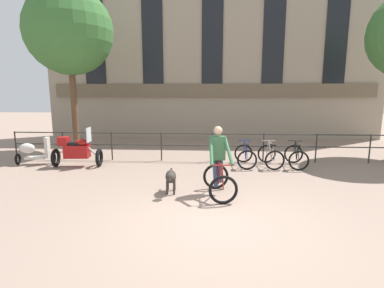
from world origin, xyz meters
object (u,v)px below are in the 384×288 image
(cyclist_with_bike, at_px, (219,165))
(parked_bicycle_near_lamp, at_px, (245,156))
(parked_motorcycle, at_px, (77,150))
(parked_bicycle_mid_left, at_px, (271,156))
(parked_bicycle_mid_right, at_px, (296,156))
(parked_scooter, at_px, (34,152))
(dog, at_px, (171,177))

(cyclist_with_bike, xyz_separation_m, parked_bicycle_near_lamp, (1.00, 2.95, -0.41))
(parked_motorcycle, xyz_separation_m, parked_bicycle_mid_left, (6.63, 0.42, -0.20))
(parked_bicycle_mid_right, xyz_separation_m, parked_scooter, (-9.14, -0.21, 0.10))
(parked_bicycle_mid_left, bearing_deg, cyclist_with_bike, 54.01)
(parked_bicycle_near_lamp, distance_m, parked_bicycle_mid_left, 0.86)
(parked_bicycle_near_lamp, xyz_separation_m, parked_bicycle_mid_right, (1.72, 0.00, 0.00))
(cyclist_with_bike, distance_m, dog, 1.25)
(cyclist_with_bike, distance_m, parked_bicycle_mid_left, 3.51)
(dog, bearing_deg, parked_scooter, 147.33)
(parked_bicycle_mid_left, xyz_separation_m, parked_scooter, (-8.28, -0.21, 0.10))
(parked_bicycle_near_lamp, relative_size, parked_bicycle_mid_left, 0.97)
(cyclist_with_bike, xyz_separation_m, dog, (-1.20, -0.01, -0.34))
(cyclist_with_bike, bearing_deg, parked_motorcycle, 144.23)
(parked_scooter, bearing_deg, parked_bicycle_near_lamp, -98.80)
(dog, distance_m, parked_scooter, 5.90)
(parked_motorcycle, xyz_separation_m, parked_bicycle_near_lamp, (5.77, 0.42, -0.20))
(parked_bicycle_mid_left, bearing_deg, parked_bicycle_near_lamp, -3.68)
(dog, bearing_deg, cyclist_with_bike, -4.14)
(dog, bearing_deg, parked_bicycle_mid_left, 39.21)
(parked_bicycle_near_lamp, bearing_deg, dog, 53.18)
(parked_bicycle_mid_left, distance_m, parked_bicycle_mid_right, 0.86)
(cyclist_with_bike, relative_size, parked_motorcycle, 1.03)
(dog, bearing_deg, parked_bicycle_near_lamp, 48.56)
(parked_motorcycle, relative_size, parked_bicycle_near_lamp, 1.48)
(cyclist_with_bike, distance_m, parked_bicycle_mid_right, 4.03)
(cyclist_with_bike, distance_m, parked_bicycle_near_lamp, 3.14)
(dog, height_order, parked_bicycle_near_lamp, parked_bicycle_near_lamp)
(cyclist_with_bike, relative_size, dog, 1.77)
(cyclist_with_bike, bearing_deg, parked_scooter, 149.03)
(dog, xyz_separation_m, parked_motorcycle, (-3.57, 2.54, 0.14))
(parked_motorcycle, xyz_separation_m, parked_bicycle_mid_right, (7.49, 0.42, -0.20))
(cyclist_with_bike, height_order, parked_bicycle_near_lamp, cyclist_with_bike)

